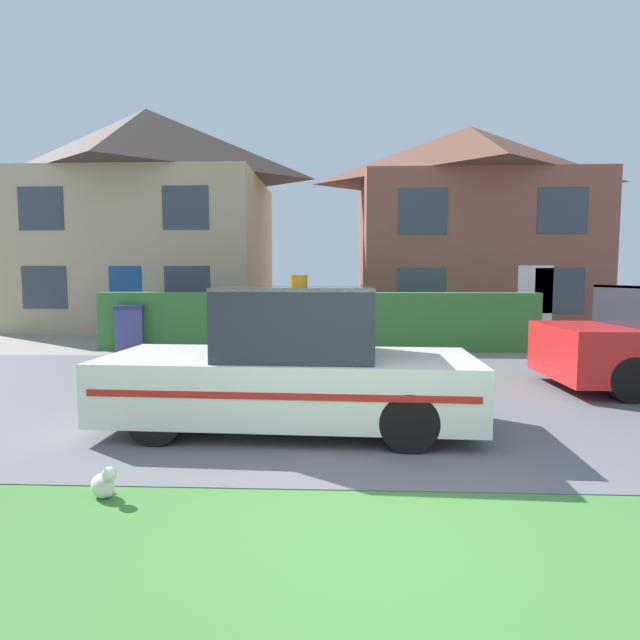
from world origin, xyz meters
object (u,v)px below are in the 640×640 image
(house_right, at_px, (468,227))
(wheelie_bin, at_px, (131,328))
(house_left, at_px, (149,217))
(cat, at_px, (104,484))
(police_car, at_px, (292,366))

(house_right, bearing_deg, wheelie_bin, -149.05)
(house_left, bearing_deg, cat, -70.39)
(house_right, relative_size, wheelie_bin, 6.78)
(police_car, relative_size, house_left, 0.51)
(house_right, bearing_deg, cat, -114.55)
(house_left, relative_size, wheelie_bin, 7.64)
(cat, distance_m, wheelie_bin, 8.55)
(cat, relative_size, house_right, 0.04)
(police_car, distance_m, cat, 2.40)
(wheelie_bin, bearing_deg, house_right, 19.50)
(police_car, height_order, house_right, house_right)
(cat, height_order, house_left, house_left)
(house_right, xyz_separation_m, wheelie_bin, (-9.33, -5.59, -2.90))
(wheelie_bin, bearing_deg, police_car, -64.87)
(house_right, distance_m, wheelie_bin, 11.26)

